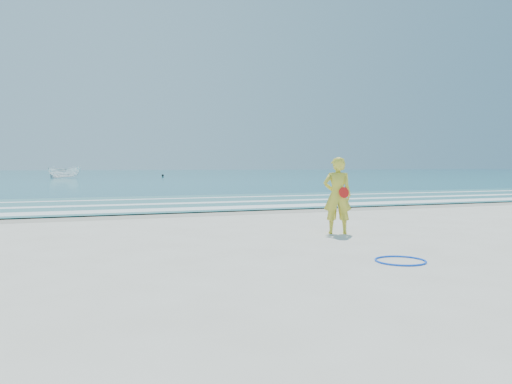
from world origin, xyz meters
name	(u,v)px	position (x,y,z in m)	size (l,w,h in m)	color
ground	(336,254)	(0.00, 0.00, 0.00)	(400.00, 400.00, 0.00)	silver
wet_sand	(210,213)	(0.00, 9.00, 0.00)	(400.00, 2.40, 0.00)	#B2A893
ocean	(90,174)	(0.00, 105.00, 0.02)	(400.00, 190.00, 0.04)	#19727F
shallow	(181,202)	(0.00, 14.00, 0.04)	(400.00, 10.00, 0.01)	#59B7AD
foam_near	(201,208)	(0.00, 10.30, 0.05)	(400.00, 1.40, 0.01)	white
foam_mid	(185,203)	(0.00, 13.20, 0.05)	(400.00, 0.90, 0.01)	white
foam_far	(170,199)	(0.00, 16.50, 0.05)	(400.00, 0.60, 0.01)	white
hoop	(400,261)	(0.67, -1.10, 0.02)	(0.90, 0.90, 0.03)	#0D50F9
boat	(65,172)	(-5.07, 64.44, 0.87)	(1.62, 4.32, 1.67)	white
buoy	(163,175)	(9.12, 69.10, 0.23)	(0.37, 0.37, 0.37)	black
woman	(337,196)	(1.47, 2.50, 0.96)	(0.82, 0.71, 1.91)	gold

